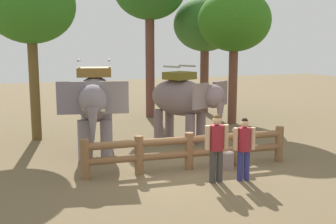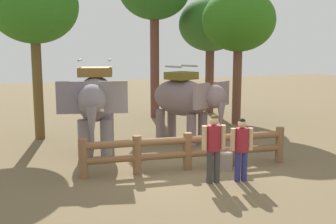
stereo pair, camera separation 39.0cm
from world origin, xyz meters
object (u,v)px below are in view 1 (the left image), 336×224
object	(u,v)px
elephant_near_left	(95,102)
tourist_woman_in_black	(217,143)
log_fence	(189,148)
elephant_center	(184,99)
tree_far_right	(234,22)
tourist_man_in_blue	(244,145)
tree_deep_back	(205,26)
feed_bucket	(227,161)
tree_far_left	(30,7)

from	to	relation	value
elephant_near_left	tourist_woman_in_black	bearing A→B (deg)	-60.41
log_fence	tourist_woman_in_black	bearing A→B (deg)	-83.04
elephant_center	tourist_woman_in_black	size ratio (longest dim) A/B	1.85
log_fence	tree_far_right	bearing A→B (deg)	49.18
log_fence	tourist_man_in_blue	xyz separation A→B (m)	(0.87, -1.41, 0.34)
tourist_woman_in_black	tree_deep_back	bearing A→B (deg)	63.94
log_fence	tree_far_right	xyz separation A→B (m)	(4.75, 5.50, 3.82)
log_fence	elephant_center	xyz separation A→B (m)	(1.27, 3.08, 0.94)
elephant_near_left	tourist_woman_in_black	xyz separation A→B (m)	(2.18, -3.84, -0.68)
elephant_center	tourist_woman_in_black	distance (m)	4.51
log_fence	feed_bucket	bearing A→B (deg)	-21.89
tourist_woman_in_black	tree_far_left	bearing A→B (deg)	118.68
elephant_near_left	tourist_woman_in_black	size ratio (longest dim) A/B	2.06
elephant_near_left	tree_far_right	size ratio (longest dim) A/B	0.62
elephant_near_left	feed_bucket	xyz separation A→B (m)	(3.02, -2.98, -1.45)
tourist_woman_in_black	log_fence	bearing A→B (deg)	96.96
tourist_woman_in_black	tree_far_left	distance (m)	8.58
log_fence	tree_far_right	world-z (taller)	tree_far_right
tree_far_left	tree_deep_back	xyz separation A→B (m)	(8.55, 3.12, -0.38)
elephant_center	tree_far_right	distance (m)	5.13
log_fence	elephant_center	bearing A→B (deg)	67.63
elephant_center	tree_far_left	size ratio (longest dim) A/B	0.52
tree_far_left	elephant_near_left	bearing A→B (deg)	-62.53
log_fence	tree_far_left	distance (m)	7.77
tree_far_right	feed_bucket	distance (m)	8.15
tree_far_left	elephant_center	bearing A→B (deg)	-26.76
elephant_center	tourist_man_in_blue	size ratio (longest dim) A/B	1.97
tree_far_right	feed_bucket	xyz separation A→B (m)	(-3.76, -5.90, -4.18)
tree_deep_back	tree_far_right	bearing A→B (deg)	-94.44
elephant_near_left	elephant_center	distance (m)	3.34
tourist_man_in_blue	tree_deep_back	world-z (taller)	tree_deep_back
log_fence	elephant_near_left	size ratio (longest dim) A/B	1.65
tourist_woman_in_black	tree_far_left	world-z (taller)	tree_far_left
tree_far_right	tree_far_left	bearing A→B (deg)	179.89
elephant_center	tree_far_right	world-z (taller)	tree_far_right
tree_far_left	tourist_woman_in_black	bearing A→B (deg)	-61.32
log_fence	tree_deep_back	size ratio (longest dim) A/B	1.02
tourist_man_in_blue	tree_deep_back	xyz separation A→B (m)	(4.13, 10.05, 3.44)
tourist_woman_in_black	tourist_man_in_blue	xyz separation A→B (m)	(0.71, -0.15, -0.06)
tourist_woman_in_black	elephant_near_left	bearing A→B (deg)	119.59
elephant_near_left	tree_far_left	xyz separation A→B (m)	(-1.53, 2.94, 3.07)
tourist_woman_in_black	tourist_man_in_blue	bearing A→B (deg)	-11.83
elephant_center	feed_bucket	distance (m)	3.73
log_fence	tourist_man_in_blue	distance (m)	1.69
tree_far_left	feed_bucket	bearing A→B (deg)	-52.45
elephant_near_left	feed_bucket	world-z (taller)	elephant_near_left
tourist_man_in_blue	tourist_woman_in_black	bearing A→B (deg)	168.17
tree_far_right	elephant_center	bearing A→B (deg)	-145.25
elephant_center	elephant_near_left	bearing A→B (deg)	-171.29
elephant_near_left	log_fence	bearing A→B (deg)	-51.86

